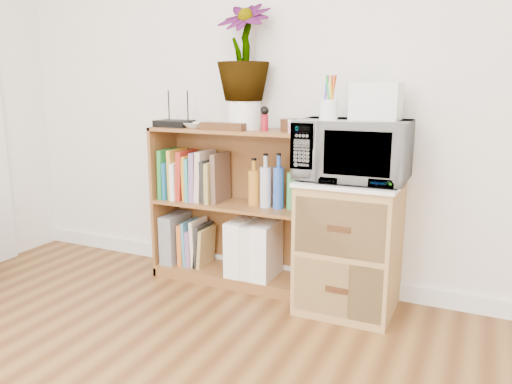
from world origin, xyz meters
The scene contains 21 objects.
skirting_board centered at (0.00, 2.24, 0.05)m, with size 4.00×0.02×0.10m, color white.
bookshelf centered at (-0.35, 2.10, 0.47)m, with size 1.00×0.30×0.95m, color brown.
wicker_unit centered at (0.40, 2.02, 0.35)m, with size 0.50×0.45×0.70m, color #9E7542.
microwave centered at (0.40, 2.02, 0.88)m, with size 0.56×0.38×0.31m, color silver.
pen_cup centered at (0.29, 1.95, 1.08)m, with size 0.09×0.09×0.10m, color white.
small_appliance centered at (0.50, 2.06, 1.12)m, with size 0.24×0.20×0.19m, color silver.
router centered at (-0.74, 2.08, 0.97)m, with size 0.22×0.15×0.04m, color black.
white_bowl centered at (-0.59, 2.07, 0.97)m, with size 0.13×0.13×0.03m, color silver.
plant_pot centered at (-0.28, 2.12, 1.03)m, with size 0.19×0.19×0.16m, color white.
potted_plant centered at (-0.28, 2.12, 1.39)m, with size 0.30×0.30×0.54m, color #2A6829.
trinket_box centered at (-0.35, 2.00, 0.97)m, with size 0.27×0.07×0.04m, color #3D2510.
kokeshi_doll centered at (-0.12, 2.06, 1.00)m, with size 0.04×0.04×0.09m, color maroon.
wooden_bowl centered at (0.02, 2.11, 0.98)m, with size 0.12×0.12×0.07m, color #3A220F.
paint_jars centered at (0.09, 2.01, 0.98)m, with size 0.10×0.04×0.05m, color pink.
file_box centered at (-0.77, 2.10, 0.23)m, with size 0.09×0.25×0.31m, color gray.
magazine_holder_left centered at (-0.29, 2.09, 0.24)m, with size 0.11×0.27×0.34m, color white.
magazine_holder_mid centered at (-0.21, 2.09, 0.23)m, with size 0.10×0.26×0.32m, color white.
magazine_holder_right centered at (-0.11, 2.09, 0.24)m, with size 0.11×0.27×0.33m, color white.
cookbooks centered at (-0.61, 2.10, 0.64)m, with size 0.40×0.20×0.31m.
liquor_bottles centered at (-0.10, 2.10, 0.65)m, with size 0.31×0.07×0.31m.
lower_books centered at (-0.61, 2.10, 0.20)m, with size 0.18×0.19×0.30m.
Camera 1 is at (1.02, -0.51, 1.22)m, focal length 35.00 mm.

